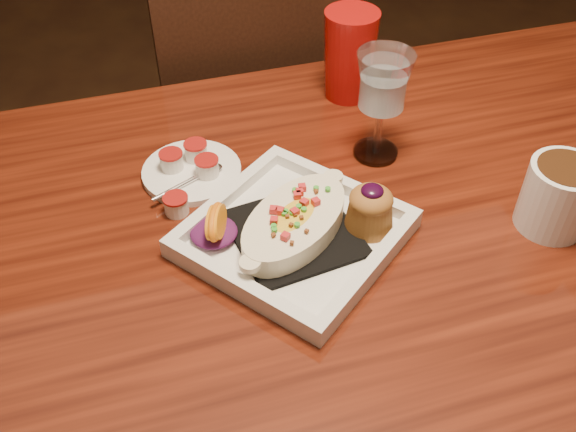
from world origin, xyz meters
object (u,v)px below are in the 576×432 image
object	(u,v)px
chair_far	(250,123)
red_tumbler	(350,55)
table	(349,273)
coffee_mug	(561,193)
goblet	(383,88)
saucer	(191,169)
plate	(302,226)

from	to	relation	value
chair_far	red_tumbler	distance (m)	0.46
table	chair_far	bearing A→B (deg)	90.00
coffee_mug	red_tumbler	distance (m)	0.43
table	goblet	bearing A→B (deg)	57.67
chair_far	goblet	xyz separation A→B (m)	(0.09, -0.48, 0.37)
table	chair_far	distance (m)	0.65
chair_far	goblet	distance (m)	0.61
saucer	red_tumbler	size ratio (longest dim) A/B	0.97
saucer	goblet	bearing A→B (deg)	-6.62
plate	red_tumbler	xyz separation A→B (m)	(0.19, 0.33, 0.05)
chair_far	goblet	bearing A→B (deg)	101.09
plate	coffee_mug	bearing A→B (deg)	-48.84
plate	table	bearing A→B (deg)	-36.83
table	goblet	xyz separation A→B (m)	(0.09, 0.15, 0.22)
table	chair_far	xyz separation A→B (m)	(-0.00, 0.63, -0.15)
coffee_mug	saucer	size ratio (longest dim) A/B	0.90
chair_far	saucer	size ratio (longest dim) A/B	6.11
coffee_mug	table	bearing A→B (deg)	155.94
chair_far	red_tumbler	bearing A→B (deg)	110.44
table	plate	size ratio (longest dim) A/B	4.17
plate	coffee_mug	world-z (taller)	coffee_mug
chair_far	red_tumbler	world-z (taller)	chair_far
chair_far	goblet	world-z (taller)	chair_far
table	coffee_mug	size ratio (longest dim) A/B	11.01
coffee_mug	saucer	distance (m)	0.53
table	saucer	xyz separation A→B (m)	(-0.20, 0.18, 0.11)
plate	saucer	distance (m)	0.22
goblet	saucer	distance (m)	0.31
chair_far	coffee_mug	bearing A→B (deg)	111.13
chair_far	saucer	xyz separation A→B (m)	(-0.20, -0.45, 0.25)
table	goblet	world-z (taller)	goblet
coffee_mug	red_tumbler	size ratio (longest dim) A/B	0.87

